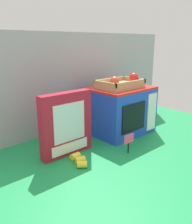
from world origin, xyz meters
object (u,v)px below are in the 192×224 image
Objects in this scene: food_groups_crate at (121,84)px; price_sign at (129,141)px; loose_toy_banana at (79,160)px; cookie_set_box at (66,124)px; toy_microwave at (120,110)px.

price_sign is (-0.18, -0.22, -0.24)m from food_groups_crate.
food_groups_crate is 2.08× the size of loose_toy_banana.
cookie_set_box is 2.50× the size of loose_toy_banana.
food_groups_crate is 0.44m from cookie_set_box.
price_sign is (-0.20, -0.24, -0.07)m from toy_microwave.
cookie_set_box is 0.32m from price_sign.
toy_microwave is at bearing 50.87° from price_sign.
toy_microwave is at bearing 48.02° from food_groups_crate.
toy_microwave reaches higher than loose_toy_banana.
cookie_set_box is at bearing -175.00° from toy_microwave.
toy_microwave is 0.32m from price_sign.
toy_microwave is at bearing 5.00° from cookie_set_box.
food_groups_crate is 0.37m from price_sign.
cookie_set_box is at bearing -177.48° from food_groups_crate.
food_groups_crate is 0.54m from loose_toy_banana.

